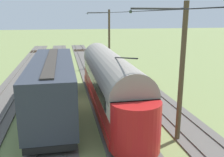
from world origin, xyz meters
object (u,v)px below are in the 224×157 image
(vintage_streetcar, at_px, (109,80))
(boxcar_adjacent, at_px, (53,85))
(catenary_pole_foreground, at_px, (109,37))
(catenary_pole_mid_near, at_px, (180,72))
(track_end_bumper, at_px, (122,67))

(vintage_streetcar, relative_size, boxcar_adjacent, 1.34)
(catenary_pole_foreground, bearing_deg, vintage_streetcar, 79.99)
(boxcar_adjacent, bearing_deg, vintage_streetcar, -175.51)
(catenary_pole_foreground, bearing_deg, catenary_pole_mid_near, 90.00)
(vintage_streetcar, height_order, track_end_bumper, vintage_streetcar)
(boxcar_adjacent, bearing_deg, catenary_pole_mid_near, 141.75)
(boxcar_adjacent, height_order, catenary_pole_mid_near, catenary_pole_mid_near)
(catenary_pole_mid_near, bearing_deg, track_end_bumper, -94.01)
(vintage_streetcar, height_order, catenary_pole_foreground, catenary_pole_foreground)
(catenary_pole_foreground, xyz_separation_m, track_end_bumper, (-1.35, 2.66, -3.64))
(boxcar_adjacent, relative_size, track_end_bumper, 6.92)
(vintage_streetcar, distance_m, track_end_bumper, 14.15)
(boxcar_adjacent, distance_m, catenary_pole_mid_near, 9.12)
(track_end_bumper, bearing_deg, catenary_pole_foreground, -63.10)
(track_end_bumper, bearing_deg, vintage_streetcar, 72.66)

